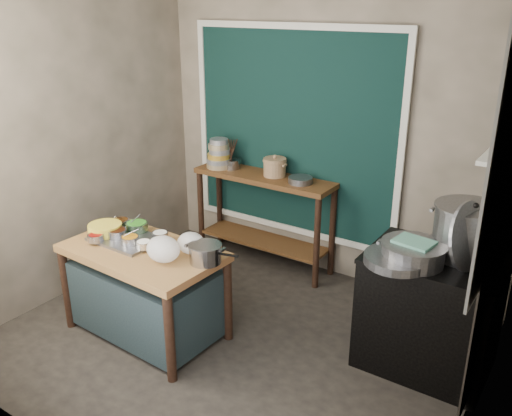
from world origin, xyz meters
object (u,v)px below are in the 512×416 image
Objects in this scene: back_counter at (264,220)px; utensil_cup at (232,164)px; condiment_tray at (126,239)px; saucepan at (205,253)px; stock_pot at (467,231)px; steamer at (413,253)px; yellow_basin at (105,230)px; prep_table at (145,292)px; stove_block at (429,314)px; ceramic_crock at (275,168)px.

back_counter is 0.65m from utensil_cup.
saucepan reaches higher than condiment_tray.
stock_pot is 1.07× the size of steamer.
saucepan is at bearing 5.22° from yellow_basin.
saucepan reaches higher than prep_table.
utensil_cup is 2.51m from stock_pot.
back_counter is at bearing 88.86° from prep_table.
yellow_basin is 1.72× the size of utensil_cup.
saucepan is 0.57× the size of steamer.
stove_block is 2.01× the size of steamer.
saucepan is at bearing -60.63° from utensil_cup.
prep_table is at bearing 174.82° from saucepan.
steamer is (-0.11, -0.17, 0.53)m from stove_block.
ceramic_crock is at bearing 68.77° from yellow_basin.
prep_table is 2.79× the size of steamer.
saucepan is 1.56m from ceramic_crock.
prep_table is 0.71m from saucepan.
back_counter is at bearing 78.21° from condiment_tray.
steamer is (1.79, -0.90, 0.48)m from back_counter.
utensil_cup is at bearing 179.47° from back_counter.
prep_table is at bearing -79.74° from utensil_cup.
saucepan is at bearing 4.24° from condiment_tray.
steamer reaches higher than back_counter.
stove_block is 3.54× the size of saucepan.
stock_pot is at bearing 12.77° from saucepan.
prep_table is 2.17m from stove_block.
back_counter is 2.04m from stove_block.
utensil_cup reaches higher than prep_table.
stove_block is 2.38m from condiment_tray.
prep_table is 2.08m from steamer.
stock_pot is (2.43, -0.60, 0.07)m from utensil_cup.
yellow_basin is 1.16× the size of ceramic_crock.
back_counter is at bearing 153.12° from steamer.
prep_table is 0.60m from yellow_basin.
prep_table is 1.75m from ceramic_crock.
utensil_cup is at bearing 102.74° from prep_table.
prep_table is 5.36× the size of ceramic_crock.
stock_pot is (2.05, -0.60, 0.59)m from back_counter.
ceramic_crock reaches higher than stove_block.
saucepan reaches higher than stove_block.
back_counter is 1.61× the size of stove_block.
stove_block is 3.86× the size of ceramic_crock.
yellow_basin reaches higher than prep_table.
ceramic_crock is at bearing 161.94° from stock_pot.
stock_pot is 0.42m from steamer.
steamer is (2.11, 0.63, 0.19)m from condiment_tray.
utensil_cup is at bearing 103.46° from saucepan.
condiment_tray is at bearing -87.52° from utensil_cup.
condiment_tray is (-0.22, 0.05, 0.39)m from prep_table.
utensil_cup is (-2.29, 0.73, 0.57)m from stove_block.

